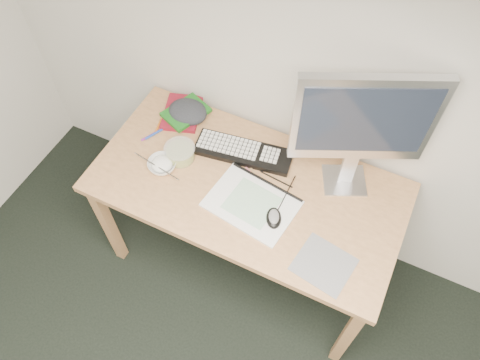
# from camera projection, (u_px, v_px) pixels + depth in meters

# --- Properties ---
(desk) EXTENTS (1.40, 0.70, 0.75)m
(desk) POSITION_uv_depth(u_px,v_px,m) (247.00, 195.00, 2.16)
(desk) COLOR tan
(desk) RESTS_ON ground
(mousepad) EXTENTS (0.25, 0.23, 0.00)m
(mousepad) POSITION_uv_depth(u_px,v_px,m) (324.00, 265.00, 1.88)
(mousepad) COLOR slate
(mousepad) RESTS_ON desk
(sketchpad) EXTENTS (0.41, 0.32, 0.01)m
(sketchpad) POSITION_uv_depth(u_px,v_px,m) (252.00, 204.00, 2.03)
(sketchpad) COLOR white
(sketchpad) RESTS_ON desk
(keyboard) EXTENTS (0.47, 0.21, 0.03)m
(keyboard) POSITION_uv_depth(u_px,v_px,m) (243.00, 152.00, 2.18)
(keyboard) COLOR black
(keyboard) RESTS_ON desk
(monitor) EXTENTS (0.51, 0.26, 0.63)m
(monitor) POSITION_uv_depth(u_px,v_px,m) (363.00, 123.00, 1.78)
(monitor) COLOR silver
(monitor) RESTS_ON desk
(mouse) EXTENTS (0.10, 0.12, 0.04)m
(mouse) POSITION_uv_depth(u_px,v_px,m) (274.00, 217.00, 1.97)
(mouse) COLOR black
(mouse) RESTS_ON sketchpad
(rice_bowl) EXTENTS (0.16, 0.16, 0.04)m
(rice_bowl) POSITION_uv_depth(u_px,v_px,m) (162.00, 165.00, 2.13)
(rice_bowl) COLOR silver
(rice_bowl) RESTS_ON desk
(chopsticks) EXTENTS (0.25, 0.06, 0.02)m
(chopsticks) POSITION_uv_depth(u_px,v_px,m) (156.00, 166.00, 2.10)
(chopsticks) COLOR silver
(chopsticks) RESTS_ON rice_bowl
(fruit_tub) EXTENTS (0.17, 0.17, 0.07)m
(fruit_tub) POSITION_uv_depth(u_px,v_px,m) (180.00, 153.00, 2.15)
(fruit_tub) COLOR #CACF49
(fruit_tub) RESTS_ON desk
(book_red) EXTENTS (0.24, 0.27, 0.02)m
(book_red) POSITION_uv_depth(u_px,v_px,m) (182.00, 113.00, 2.32)
(book_red) COLOR maroon
(book_red) RESTS_ON desk
(book_green) EXTENTS (0.22, 0.25, 0.02)m
(book_green) POSITION_uv_depth(u_px,v_px,m) (186.00, 112.00, 2.29)
(book_green) COLOR #196419
(book_green) RESTS_ON book_red
(cloth_lump) EXTENTS (0.20, 0.18, 0.07)m
(cloth_lump) POSITION_uv_depth(u_px,v_px,m) (188.00, 112.00, 2.29)
(cloth_lump) COLOR #25272C
(cloth_lump) RESTS_ON desk
(pencil_pink) EXTENTS (0.15, 0.08, 0.01)m
(pencil_pink) POSITION_uv_depth(u_px,v_px,m) (257.00, 179.00, 2.11)
(pencil_pink) COLOR #CB657A
(pencil_pink) RESTS_ON desk
(pencil_tan) EXTENTS (0.14, 0.11, 0.01)m
(pencil_tan) POSITION_uv_depth(u_px,v_px,m) (253.00, 171.00, 2.13)
(pencil_tan) COLOR tan
(pencil_tan) RESTS_ON desk
(pencil_black) EXTENTS (0.17, 0.02, 0.01)m
(pencil_black) POSITION_uv_depth(u_px,v_px,m) (276.00, 179.00, 2.11)
(pencil_black) COLOR black
(pencil_black) RESTS_ON desk
(marker_blue) EXTENTS (0.06, 0.12, 0.01)m
(marker_blue) POSITION_uv_depth(u_px,v_px,m) (156.00, 133.00, 2.26)
(marker_blue) COLOR #1F42A8
(marker_blue) RESTS_ON desk
(marker_orange) EXTENTS (0.04, 0.12, 0.01)m
(marker_orange) POSITION_uv_depth(u_px,v_px,m) (160.00, 123.00, 2.29)
(marker_orange) COLOR #CC6318
(marker_orange) RESTS_ON desk
(marker_purple) EXTENTS (0.06, 0.11, 0.01)m
(marker_purple) POSITION_uv_depth(u_px,v_px,m) (152.00, 135.00, 2.25)
(marker_purple) COLOR #822790
(marker_purple) RESTS_ON desk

